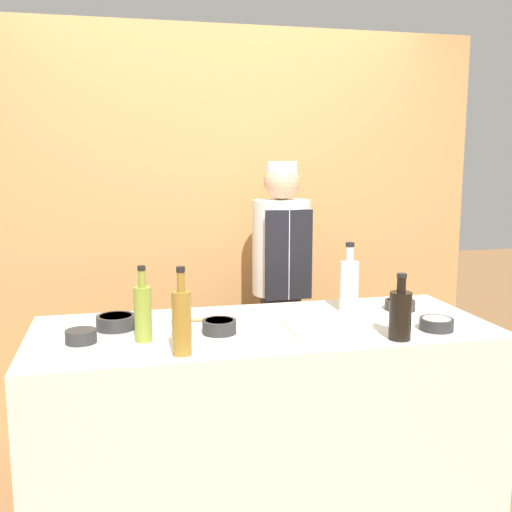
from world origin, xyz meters
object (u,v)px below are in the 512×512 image
at_px(bottle_vinegar, 182,321).
at_px(bottle_oil, 143,312).
at_px(bottle_soy, 400,314).
at_px(chef_center, 281,291).
at_px(sauce_bowl_orange, 116,321).
at_px(wooden_spoon, 202,319).
at_px(sauce_bowl_green, 81,336).
at_px(sauce_bowl_white, 436,323).
at_px(sauce_bowl_purple, 400,304).
at_px(bottle_clear, 349,284).
at_px(sauce_bowl_red, 219,326).
at_px(cutting_board, 329,328).

distance_m(bottle_vinegar, bottle_oil, 0.24).
relative_size(bottle_soy, chef_center, 0.16).
bearing_deg(bottle_soy, sauce_bowl_orange, 159.82).
xyz_separation_m(bottle_soy, wooden_spoon, (-0.73, 0.44, -0.09)).
bearing_deg(sauce_bowl_green, sauce_bowl_white, -6.10).
xyz_separation_m(bottle_vinegar, wooden_spoon, (0.13, 0.43, -0.12)).
bearing_deg(sauce_bowl_orange, sauce_bowl_purple, 1.04).
bearing_deg(sauce_bowl_white, bottle_clear, 122.31).
bearing_deg(sauce_bowl_green, bottle_soy, -10.99).
xyz_separation_m(sauce_bowl_red, chef_center, (0.51, 0.89, -0.07)).
relative_size(sauce_bowl_green, sauce_bowl_orange, 0.74).
relative_size(sauce_bowl_purple, bottle_vinegar, 0.43).
bearing_deg(sauce_bowl_white, bottle_soy, -157.99).
bearing_deg(bottle_oil, bottle_clear, 14.98).
height_order(sauce_bowl_white, bottle_vinegar, bottle_vinegar).
bearing_deg(bottle_oil, wooden_spoon, 41.19).
height_order(sauce_bowl_green, wooden_spoon, sauce_bowl_green).
height_order(bottle_soy, chef_center, chef_center).
xyz_separation_m(sauce_bowl_white, bottle_clear, (-0.24, 0.38, 0.10)).
bearing_deg(bottle_vinegar, chef_center, 58.53).
bearing_deg(bottle_soy, sauce_bowl_purple, 63.35).
relative_size(sauce_bowl_orange, wooden_spoon, 0.74).
relative_size(sauce_bowl_orange, bottle_vinegar, 0.50).
relative_size(sauce_bowl_orange, cutting_board, 0.50).
xyz_separation_m(sauce_bowl_green, bottle_soy, (1.23, -0.24, 0.08)).
distance_m(sauce_bowl_red, bottle_oil, 0.32).
xyz_separation_m(sauce_bowl_orange, bottle_clear, (1.07, 0.06, 0.09)).
xyz_separation_m(cutting_board, bottle_oil, (-0.76, 0.03, 0.11)).
distance_m(sauce_bowl_orange, chef_center, 1.18).
distance_m(sauce_bowl_orange, bottle_vinegar, 0.47).
relative_size(bottle_clear, bottle_vinegar, 0.99).
bearing_deg(cutting_board, sauce_bowl_red, 171.93).
xyz_separation_m(sauce_bowl_orange, sauce_bowl_red, (0.41, -0.16, -0.00)).
height_order(bottle_clear, wooden_spoon, bottle_clear).
relative_size(sauce_bowl_white, sauce_bowl_orange, 0.86).
xyz_separation_m(wooden_spoon, chef_center, (0.55, 0.69, -0.05)).
distance_m(bottle_clear, bottle_oil, 1.00).
bearing_deg(cutting_board, bottle_vinegar, -164.86).
distance_m(sauce_bowl_green, sauce_bowl_red, 0.55).
xyz_separation_m(sauce_bowl_white, bottle_soy, (-0.21, -0.09, 0.08)).
relative_size(sauce_bowl_purple, sauce_bowl_orange, 0.87).
bearing_deg(sauce_bowl_red, sauce_bowl_green, -179.54).
distance_m(sauce_bowl_purple, bottle_oil, 1.23).
bearing_deg(bottle_clear, bottle_oil, -165.02).
distance_m(sauce_bowl_red, bottle_vinegar, 0.31).
bearing_deg(chef_center, bottle_vinegar, -121.47).
bearing_deg(sauce_bowl_purple, chef_center, 119.00).
xyz_separation_m(bottle_soy, bottle_vinegar, (-0.86, 0.01, 0.02)).
distance_m(bottle_vinegar, chef_center, 1.33).
xyz_separation_m(sauce_bowl_white, sauce_bowl_orange, (-1.31, 0.32, 0.00)).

